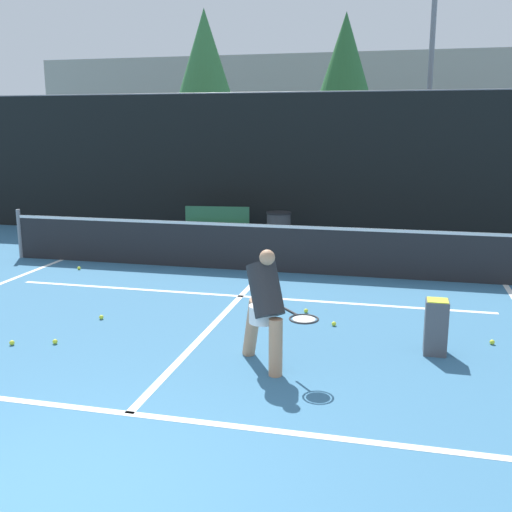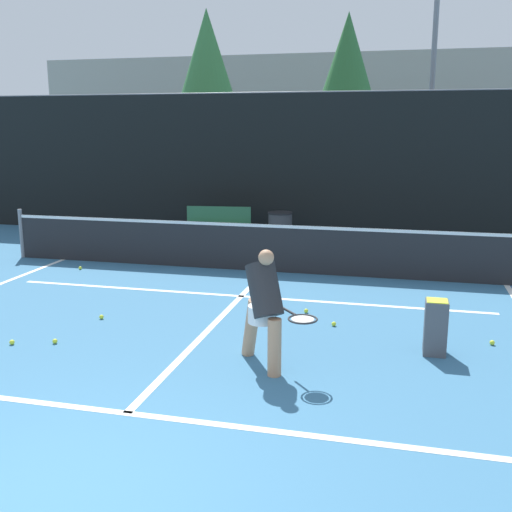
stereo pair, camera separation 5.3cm
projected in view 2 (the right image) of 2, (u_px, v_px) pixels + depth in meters
court_baseline_near at (127, 413)px, 6.02m from camera, size 11.00×0.10×0.01m
court_service_line at (241, 296)px, 10.18m from camera, size 8.25×0.10×0.01m
court_center_mark at (219, 319)px, 8.98m from camera, size 0.10×6.24×0.01m
net at (266, 246)px, 11.84m from camera, size 11.09×0.09×1.07m
fence_back at (300, 166)px, 15.23m from camera, size 24.00×0.06×3.69m
player_practicing at (264, 305)px, 7.03m from camera, size 1.14×0.89×1.46m
tennis_ball_scattered_0 at (12, 342)px, 7.92m from camera, size 0.07×0.07×0.07m
tennis_ball_scattered_2 at (306, 311)px, 9.27m from camera, size 0.07×0.07×0.07m
tennis_ball_scattered_3 at (435, 333)px, 8.27m from camera, size 0.07×0.07×0.07m
tennis_ball_scattered_5 at (80, 268)px, 12.09m from camera, size 0.07×0.07×0.07m
tennis_ball_scattered_6 at (334, 324)px, 8.65m from camera, size 0.07×0.07×0.07m
tennis_ball_scattered_7 at (492, 343)px, 7.90m from camera, size 0.07×0.07×0.07m
tennis_ball_scattered_8 at (55, 341)px, 7.96m from camera, size 0.07×0.07×0.07m
tennis_ball_scattered_9 at (101, 317)px, 8.97m from camera, size 0.07×0.07×0.07m
ball_hopper at (436, 326)px, 7.53m from camera, size 0.28×0.28×0.71m
courtside_bench at (218, 222)px, 15.03m from camera, size 1.67×0.56×0.86m
trash_bin at (280, 229)px, 14.52m from camera, size 0.60×0.60×0.81m
parked_car at (443, 204)px, 17.85m from camera, size 1.82×4.37×1.31m
floodlight_mast at (436, 27)px, 17.71m from camera, size 1.10×0.24×9.08m
tree_west at (207, 68)px, 21.36m from camera, size 2.59×2.59×6.91m
tree_mid at (347, 70)px, 22.14m from camera, size 2.60×2.60×6.94m
building_far at (358, 118)px, 32.51m from camera, size 36.00×2.40×6.61m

